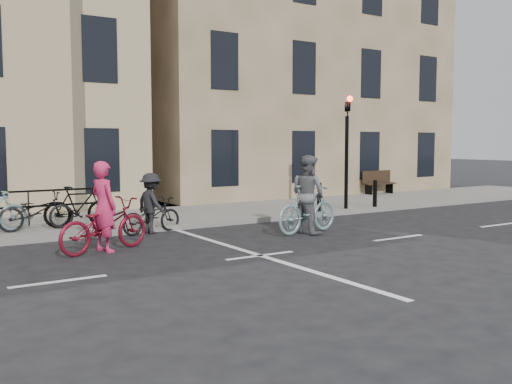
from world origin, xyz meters
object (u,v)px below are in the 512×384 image
traffic_light (347,138)px  cyclist_grey (308,202)px  cyclist_dark (151,210)px  cyclist_pink (104,220)px  bench (378,181)px

traffic_light → cyclist_grey: bearing=-144.4°
traffic_light → cyclist_grey: size_ratio=1.84×
cyclist_dark → cyclist_pink: bearing=121.1°
bench → cyclist_dark: size_ratio=0.88×
cyclist_pink → traffic_light: bearing=-93.4°
cyclist_grey → cyclist_dark: bearing=48.5°
traffic_light → cyclist_dark: 7.20m
traffic_light → cyclist_dark: size_ratio=2.14×
cyclist_grey → traffic_light: bearing=-63.5°
cyclist_pink → cyclist_dark: (1.78, 1.73, -0.06)m
bench → cyclist_dark: 12.36m
bench → cyclist_dark: bearing=-161.9°
cyclist_pink → cyclist_grey: size_ratio=1.07×
bench → cyclist_pink: bearing=-157.6°
bench → cyclist_grey: (-8.39, -5.96, 0.13)m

